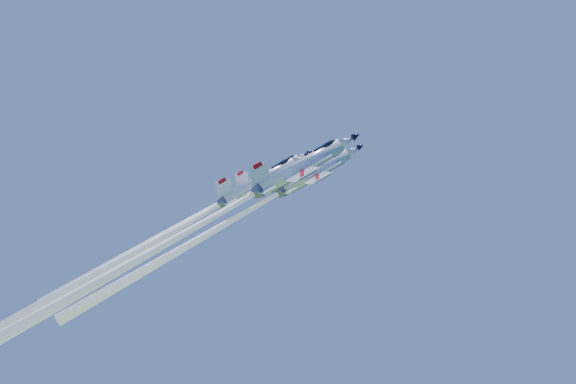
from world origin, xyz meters
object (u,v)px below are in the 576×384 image
(jet_left, at_px, (192,219))
(jet_right, at_px, (152,252))
(jet_lead, at_px, (229,222))
(jet_slot, at_px, (162,237))

(jet_left, xyz_separation_m, jet_right, (1.62, -15.00, -6.64))
(jet_lead, xyz_separation_m, jet_slot, (-7.37, -7.33, -3.00))
(jet_lead, relative_size, jet_right, 0.76)
(jet_lead, relative_size, jet_slot, 0.97)
(jet_slot, bearing_deg, jet_left, 131.06)
(jet_lead, height_order, jet_left, jet_lead)
(jet_right, height_order, jet_slot, jet_right)
(jet_slot, bearing_deg, jet_lead, 97.68)
(jet_lead, bearing_deg, jet_right, -52.73)
(jet_left, bearing_deg, jet_right, -31.00)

